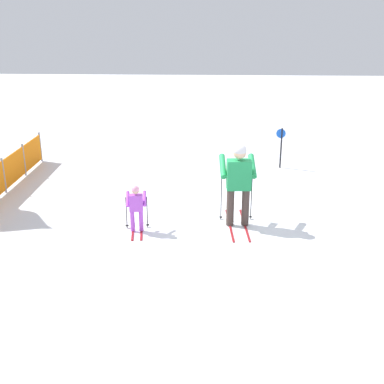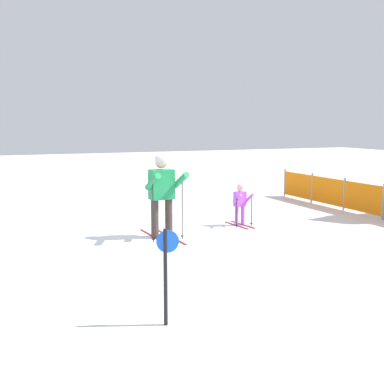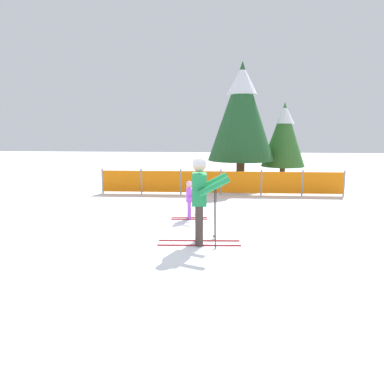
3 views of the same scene
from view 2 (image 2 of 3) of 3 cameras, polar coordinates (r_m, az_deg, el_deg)
name	(u,v)px [view 2 (image 2 of 3)]	position (r m, az deg, el deg)	size (l,w,h in m)	color
ground_plane	(169,235)	(10.89, -2.77, -5.09)	(60.00, 60.00, 0.00)	white
skier_adult	(162,187)	(10.46, -3.56, 0.58)	(1.78, 0.82, 1.86)	maroon
skier_child	(240,201)	(11.79, 5.74, -1.12)	(0.99, 0.51, 1.04)	maroon
safety_fence	(383,202)	(13.45, 21.74, -1.08)	(8.90, 0.25, 0.94)	gray
trail_marker	(166,265)	(5.98, -3.07, -8.68)	(0.07, 0.28, 1.23)	black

